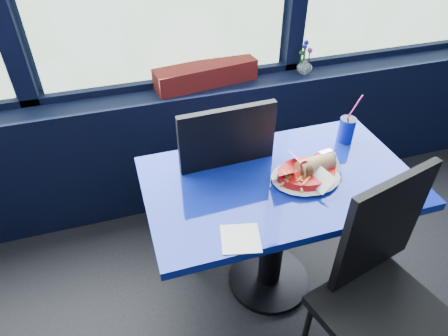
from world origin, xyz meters
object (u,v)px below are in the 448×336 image
near_table (276,208)px  planter_box (206,74)px  flower_vase (305,64)px  ketchup_bottle (252,136)px  chair_near_back (220,171)px  food_basket (307,172)px  soda_cup (346,129)px  chair_near_front (383,283)px

near_table → planter_box: size_ratio=1.96×
flower_vase → ketchup_bottle: flower_vase is taller
chair_near_back → food_basket: (0.30, -0.34, 0.19)m
food_basket → ketchup_bottle: ketchup_bottle is taller
near_table → ketchup_bottle: bearing=106.8°
flower_vase → food_basket: 0.98m
planter_box → soda_cup: (0.53, -0.71, -0.05)m
food_basket → soda_cup: bearing=50.4°
chair_near_back → food_basket: chair_near_back is taller
planter_box → soda_cup: size_ratio=2.31×
chair_near_back → ketchup_bottle: (0.12, -0.11, 0.26)m
chair_near_back → soda_cup: 0.66m
flower_vase → chair_near_front: bearing=-102.3°
chair_near_front → near_table: bearing=99.7°
chair_near_front → soda_cup: size_ratio=3.79×
near_table → soda_cup: soda_cup is taller
food_basket → ketchup_bottle: bearing=142.1°
soda_cup → chair_near_back: bearing=168.3°
chair_near_back → near_table: bearing=119.1°
near_table → flower_vase: size_ratio=5.85×
planter_box → food_basket: bearing=-85.2°
chair_near_front → ketchup_bottle: 0.82m
chair_near_front → soda_cup: bearing=59.7°
chair_near_back → planter_box: size_ratio=1.70×
food_basket → planter_box: bearing=118.8°
near_table → food_basket: (0.11, -0.04, 0.22)m
chair_near_front → ketchup_bottle: bearing=97.8°
food_basket → ketchup_bottle: 0.30m
chair_near_front → food_basket: bearing=89.4°
near_table → ketchup_bottle: 0.36m
food_basket → near_table: bearing=178.4°
ketchup_bottle → chair_near_back: bearing=139.6°
food_basket → soda_cup: soda_cup is taller
planter_box → chair_near_back: bearing=-106.7°
planter_box → food_basket: size_ratio=1.88×
chair_near_back → flower_vase: 0.93m
planter_box → chair_near_front: bearing=-85.0°
planter_box → flower_vase: (0.62, -0.04, 0.00)m
planter_box → ketchup_bottle: ketchup_bottle is taller
ketchup_bottle → soda_cup: (0.49, -0.02, -0.05)m
chair_near_front → chair_near_back: bearing=102.5°
flower_vase → planter_box: bearing=176.1°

